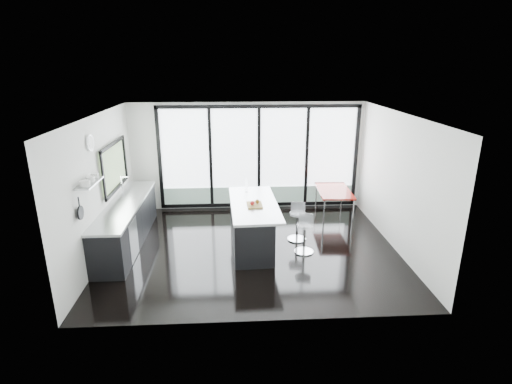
{
  "coord_description": "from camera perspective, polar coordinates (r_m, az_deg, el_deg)",
  "views": [
    {
      "loc": [
        -0.36,
        -7.65,
        3.77
      ],
      "look_at": [
        0.1,
        0.3,
        1.15
      ],
      "focal_mm": 28.0,
      "sensor_mm": 36.0,
      "label": 1
    }
  ],
  "objects": [
    {
      "name": "wall_left",
      "position": [
        8.63,
        -20.84,
        2.17
      ],
      "size": [
        0.26,
        5.0,
        2.8
      ],
      "color": "silver",
      "rests_on": "ground"
    },
    {
      "name": "wall_right",
      "position": [
        8.68,
        19.61,
        1.29
      ],
      "size": [
        0.0,
        5.0,
        2.8
      ],
      "primitive_type": "cube",
      "color": "silver",
      "rests_on": "ground"
    },
    {
      "name": "counter_cabinets",
      "position": [
        9.0,
        -18.0,
        -4.27
      ],
      "size": [
        0.69,
        3.24,
        1.36
      ],
      "color": "black",
      "rests_on": "floor"
    },
    {
      "name": "ceiling",
      "position": [
        7.72,
        -0.62,
        11.0
      ],
      "size": [
        6.0,
        5.0,
        0.0
      ],
      "primitive_type": "cube",
      "color": "white",
      "rests_on": "wall_back"
    },
    {
      "name": "island",
      "position": [
        8.52,
        -0.8,
        -4.52
      ],
      "size": [
        1.06,
        2.34,
        1.22
      ],
      "color": "black",
      "rests_on": "floor"
    },
    {
      "name": "bar_stool_near",
      "position": [
        8.29,
        6.91,
        -6.59
      ],
      "size": [
        0.5,
        0.5,
        0.62
      ],
      "primitive_type": "cylinder",
      "rotation": [
        0.0,
        0.0,
        -0.36
      ],
      "color": "silver",
      "rests_on": "floor"
    },
    {
      "name": "wall_back",
      "position": [
        10.44,
        0.26,
        4.36
      ],
      "size": [
        6.0,
        0.09,
        2.8
      ],
      "color": "silver",
      "rests_on": "ground"
    },
    {
      "name": "bar_stool_far",
      "position": [
        8.82,
        5.9,
        -4.87
      ],
      "size": [
        0.49,
        0.49,
        0.65
      ],
      "primitive_type": "cylinder",
      "rotation": [
        0.0,
        0.0,
        -0.23
      ],
      "color": "silver",
      "rests_on": "floor"
    },
    {
      "name": "floor",
      "position": [
        8.53,
        -0.56,
        -8.0
      ],
      "size": [
        6.0,
        5.0,
        0.0
      ],
      "primitive_type": "cube",
      "color": "black",
      "rests_on": "ground"
    },
    {
      "name": "wall_front",
      "position": [
        5.68,
        0.62,
        -6.45
      ],
      "size": [
        6.0,
        0.0,
        2.8
      ],
      "primitive_type": "cube",
      "color": "silver",
      "rests_on": "ground"
    },
    {
      "name": "red_table",
      "position": [
        10.18,
        10.99,
        -1.68
      ],
      "size": [
        0.85,
        1.41,
        0.73
      ],
      "primitive_type": "cube",
      "rotation": [
        0.0,
        0.0,
        -0.06
      ],
      "color": "maroon",
      "rests_on": "floor"
    }
  ]
}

